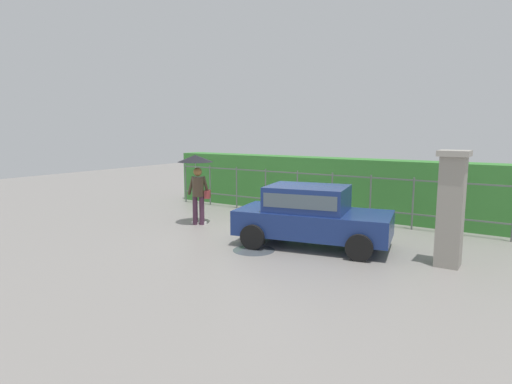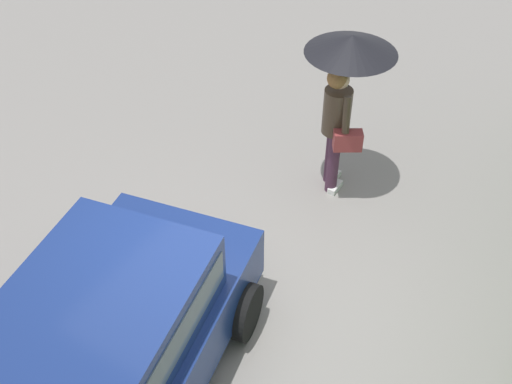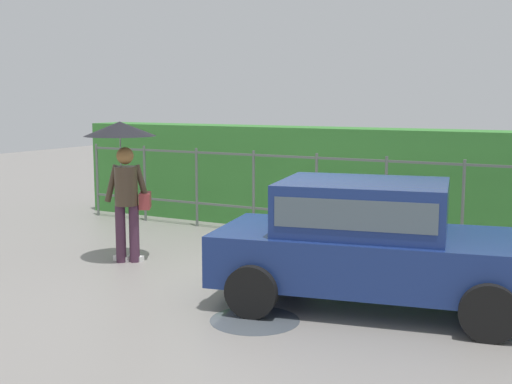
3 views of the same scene
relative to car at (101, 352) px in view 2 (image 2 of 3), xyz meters
The scene contains 4 objects.
ground_plane 1.67m from the car, 160.64° to the left, with size 40.00×40.00×0.00m, color gray.
car is the anchor object (origin of this frame).
pedestrian 4.01m from the car, behind, with size 1.06×1.06×2.09m.
puddle_near 1.67m from the car, 129.55° to the right, with size 1.00×1.00×0.00m, color #4C545B.
Camera 2 is at (3.27, 2.24, 5.31)m, focal length 43.57 mm.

